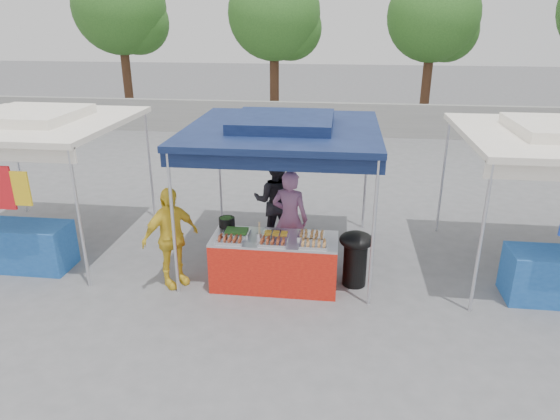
# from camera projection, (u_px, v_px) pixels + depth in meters

# --- Properties ---
(ground_plane) EXTENTS (80.00, 80.00, 0.00)m
(ground_plane) POSITION_uv_depth(u_px,v_px,m) (276.00, 282.00, 8.28)
(ground_plane) COLOR slate
(back_wall) EXTENTS (40.00, 0.25, 1.20)m
(back_wall) POSITION_uv_depth(u_px,v_px,m) (315.00, 119.00, 18.23)
(back_wall) COLOR gray
(back_wall) RESTS_ON ground_plane
(main_canopy) EXTENTS (3.20, 3.20, 2.57)m
(main_canopy) POSITION_uv_depth(u_px,v_px,m) (283.00, 128.00, 8.31)
(main_canopy) COLOR silver
(main_canopy) RESTS_ON ground_plane
(neighbor_stall_left) EXTENTS (3.20, 3.20, 2.57)m
(neighbor_stall_left) POSITION_uv_depth(u_px,v_px,m) (26.00, 170.00, 8.74)
(neighbor_stall_left) COLOR silver
(neighbor_stall_left) RESTS_ON ground_plane
(tree_0) EXTENTS (3.67, 3.64, 6.25)m
(tree_0) POSITION_uv_depth(u_px,v_px,m) (124.00, 11.00, 19.70)
(tree_0) COLOR #482C1C
(tree_0) RESTS_ON ground_plane
(tree_1) EXTENTS (3.51, 3.45, 5.93)m
(tree_1) POSITION_uv_depth(u_px,v_px,m) (278.00, 18.00, 18.69)
(tree_1) COLOR #482C1C
(tree_1) RESTS_ON ground_plane
(tree_2) EXTENTS (3.46, 3.39, 5.83)m
(tree_2) POSITION_uv_depth(u_px,v_px,m) (437.00, 20.00, 18.55)
(tree_2) COLOR #482C1C
(tree_2) RESTS_ON ground_plane
(vendor_table) EXTENTS (2.00, 0.80, 0.85)m
(vendor_table) POSITION_uv_depth(u_px,v_px,m) (275.00, 262.00, 8.03)
(vendor_table) COLOR red
(vendor_table) RESTS_ON ground_plane
(food_tray_fl) EXTENTS (0.42, 0.30, 0.07)m
(food_tray_fl) POSITION_uv_depth(u_px,v_px,m) (230.00, 240.00, 7.72)
(food_tray_fl) COLOR silver
(food_tray_fl) RESTS_ON vendor_table
(food_tray_fm) EXTENTS (0.42, 0.30, 0.07)m
(food_tray_fm) POSITION_uv_depth(u_px,v_px,m) (273.00, 242.00, 7.64)
(food_tray_fm) COLOR silver
(food_tray_fm) RESTS_ON vendor_table
(food_tray_fr) EXTENTS (0.42, 0.30, 0.07)m
(food_tray_fr) POSITION_uv_depth(u_px,v_px,m) (313.00, 244.00, 7.57)
(food_tray_fr) COLOR silver
(food_tray_fr) RESTS_ON vendor_table
(food_tray_bl) EXTENTS (0.42, 0.30, 0.07)m
(food_tray_bl) POSITION_uv_depth(u_px,v_px,m) (237.00, 232.00, 8.00)
(food_tray_bl) COLOR silver
(food_tray_bl) RESTS_ON vendor_table
(food_tray_bm) EXTENTS (0.42, 0.30, 0.07)m
(food_tray_bm) POSITION_uv_depth(u_px,v_px,m) (276.00, 234.00, 7.91)
(food_tray_bm) COLOR silver
(food_tray_bm) RESTS_ON vendor_table
(food_tray_br) EXTENTS (0.42, 0.30, 0.07)m
(food_tray_br) POSITION_uv_depth(u_px,v_px,m) (311.00, 235.00, 7.88)
(food_tray_br) COLOR silver
(food_tray_br) RESTS_ON vendor_table
(cooking_pot) EXTENTS (0.27, 0.27, 0.15)m
(cooking_pot) POSITION_uv_depth(u_px,v_px,m) (227.00, 222.00, 8.27)
(cooking_pot) COLOR black
(cooking_pot) RESTS_ON vendor_table
(skewer_cup) EXTENTS (0.09, 0.09, 0.11)m
(skewer_cup) POSITION_uv_depth(u_px,v_px,m) (259.00, 237.00, 7.78)
(skewer_cup) COLOR silver
(skewer_cup) RESTS_ON vendor_table
(wok_burner) EXTENTS (0.55, 0.55, 0.93)m
(wok_burner) POSITION_uv_depth(u_px,v_px,m) (356.00, 254.00, 8.02)
(wok_burner) COLOR black
(wok_burner) RESTS_ON ground_plane
(crate_left) EXTENTS (0.44, 0.31, 0.27)m
(crate_left) POSITION_uv_depth(u_px,v_px,m) (260.00, 257.00, 8.84)
(crate_left) COLOR #163DB6
(crate_left) RESTS_ON ground_plane
(crate_right) EXTENTS (0.46, 0.32, 0.28)m
(crate_right) POSITION_uv_depth(u_px,v_px,m) (294.00, 260.00, 8.72)
(crate_right) COLOR #163DB6
(crate_right) RESTS_ON ground_plane
(crate_stacked) EXTENTS (0.44, 0.31, 0.26)m
(crate_stacked) POSITION_uv_depth(u_px,v_px,m) (294.00, 246.00, 8.62)
(crate_stacked) COLOR #163DB6
(crate_stacked) RESTS_ON crate_right
(vendor_woman) EXTENTS (0.70, 0.54, 1.74)m
(vendor_woman) POSITION_uv_depth(u_px,v_px,m) (290.00, 219.00, 8.56)
(vendor_woman) COLOR #9A628E
(vendor_woman) RESTS_ON ground_plane
(helper_man) EXTENTS (0.85, 0.67, 1.74)m
(helper_man) POSITION_uv_depth(u_px,v_px,m) (275.00, 201.00, 9.39)
(helper_man) COLOR black
(helper_man) RESTS_ON ground_plane
(customer_person) EXTENTS (0.96, 1.00, 1.67)m
(customer_person) POSITION_uv_depth(u_px,v_px,m) (171.00, 238.00, 7.92)
(customer_person) COLOR yellow
(customer_person) RESTS_ON ground_plane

